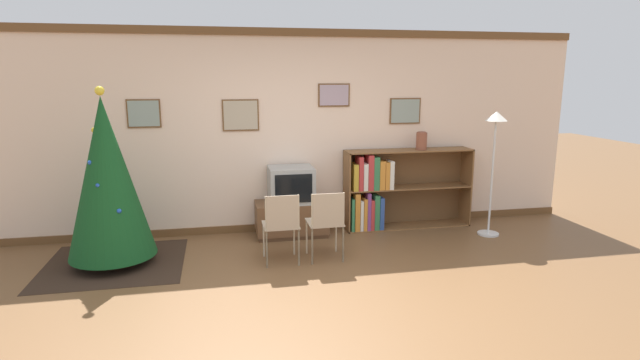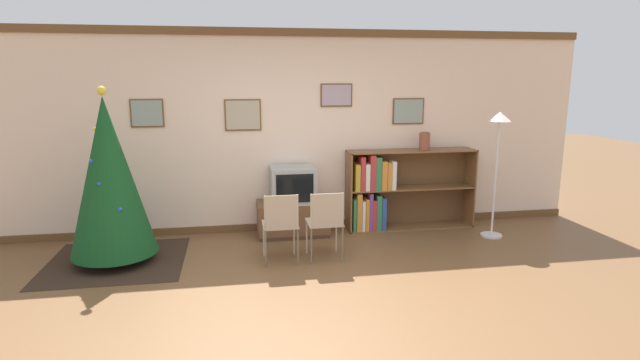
# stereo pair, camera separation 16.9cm
# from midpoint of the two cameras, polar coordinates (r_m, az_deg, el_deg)

# --- Properties ---
(ground_plane) EXTENTS (24.00, 24.00, 0.00)m
(ground_plane) POSITION_cam_midpoint_polar(r_m,az_deg,el_deg) (4.86, -1.04, -13.74)
(ground_plane) COLOR brown
(wall_back) EXTENTS (8.30, 0.11, 2.70)m
(wall_back) POSITION_cam_midpoint_polar(r_m,az_deg,el_deg) (6.77, -4.77, 5.47)
(wall_back) COLOR beige
(wall_back) RESTS_ON ground_plane
(area_rug) EXTENTS (1.53, 1.45, 0.01)m
(area_rug) POSITION_cam_midpoint_polar(r_m,az_deg,el_deg) (6.24, -23.12, -8.76)
(area_rug) COLOR #332319
(area_rug) RESTS_ON ground_plane
(christmas_tree) EXTENTS (0.95, 0.95, 1.98)m
(christmas_tree) POSITION_cam_midpoint_polar(r_m,az_deg,el_deg) (5.98, -23.88, 0.17)
(christmas_tree) COLOR maroon
(christmas_tree) RESTS_ON area_rug
(tv_console) EXTENTS (0.94, 0.50, 0.46)m
(tv_console) POSITION_cam_midpoint_polar(r_m,az_deg,el_deg) (6.68, -4.01, -4.42)
(tv_console) COLOR #4C311E
(tv_console) RESTS_ON ground_plane
(television) EXTENTS (0.58, 0.48, 0.47)m
(television) POSITION_cam_midpoint_polar(r_m,az_deg,el_deg) (6.57, -4.07, -0.54)
(television) COLOR #9E9E99
(television) RESTS_ON tv_console
(folding_chair_left) EXTENTS (0.40, 0.40, 0.82)m
(folding_chair_left) POSITION_cam_midpoint_polar(r_m,az_deg,el_deg) (5.63, -5.28, -4.99)
(folding_chair_left) COLOR tan
(folding_chair_left) RESTS_ON ground_plane
(folding_chair_right) EXTENTS (0.40, 0.40, 0.82)m
(folding_chair_right) POSITION_cam_midpoint_polar(r_m,az_deg,el_deg) (5.70, -0.14, -4.72)
(folding_chair_right) COLOR tan
(folding_chair_right) RESTS_ON ground_plane
(bookshelf) EXTENTS (1.79, 0.36, 1.10)m
(bookshelf) POSITION_cam_midpoint_polar(r_m,az_deg,el_deg) (6.96, 6.76, -1.18)
(bookshelf) COLOR brown
(bookshelf) RESTS_ON ground_plane
(vase) EXTENTS (0.15, 0.15, 0.25)m
(vase) POSITION_cam_midpoint_polar(r_m,az_deg,el_deg) (7.00, 10.85, 4.46)
(vase) COLOR brown
(vase) RESTS_ON bookshelf
(standing_lamp) EXTENTS (0.28, 0.28, 1.65)m
(standing_lamp) POSITION_cam_midpoint_polar(r_m,az_deg,el_deg) (6.84, 18.67, 4.23)
(standing_lamp) COLOR silver
(standing_lamp) RESTS_ON ground_plane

